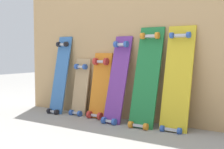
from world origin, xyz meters
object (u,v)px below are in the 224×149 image
object	(u,v)px
skateboard_orange	(100,89)
skateboard_green	(146,80)
skateboard_blue	(60,78)
skateboard_natural	(80,90)
skateboard_yellow	(177,82)
skateboard_purple	(117,83)

from	to	relation	value
skateboard_orange	skateboard_green	world-z (taller)	skateboard_green
skateboard_blue	skateboard_orange	size ratio (longest dim) A/B	1.26
skateboard_natural	skateboard_yellow	world-z (taller)	skateboard_yellow
skateboard_orange	skateboard_purple	bearing A→B (deg)	-12.79
skateboard_orange	skateboard_yellow	distance (m)	0.82
skateboard_blue	skateboard_natural	world-z (taller)	skateboard_blue
skateboard_purple	skateboard_yellow	distance (m)	0.57
skateboard_natural	skateboard_orange	world-z (taller)	skateboard_orange
skateboard_orange	skateboard_purple	world-z (taller)	skateboard_purple
skateboard_blue	skateboard_natural	bearing A→B (deg)	7.87
skateboard_green	skateboard_orange	bearing A→B (deg)	174.47
skateboard_blue	skateboard_purple	world-z (taller)	skateboard_blue
skateboard_orange	skateboard_natural	bearing A→B (deg)	177.86
skateboard_orange	skateboard_purple	distance (m)	0.26
skateboard_blue	skateboard_purple	distance (m)	0.74
skateboard_purple	skateboard_green	world-z (taller)	skateboard_green
skateboard_natural	skateboard_orange	bearing A→B (deg)	-2.14
skateboard_blue	skateboard_yellow	xyz separation A→B (m)	(1.31, -0.00, 0.03)
skateboard_blue	skateboard_natural	xyz separation A→B (m)	(0.25, 0.03, -0.12)
skateboard_blue	skateboard_yellow	bearing A→B (deg)	-0.20
skateboard_purple	skateboard_natural	bearing A→B (deg)	172.64
skateboard_blue	skateboard_green	xyz separation A→B (m)	(1.04, -0.03, 0.03)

